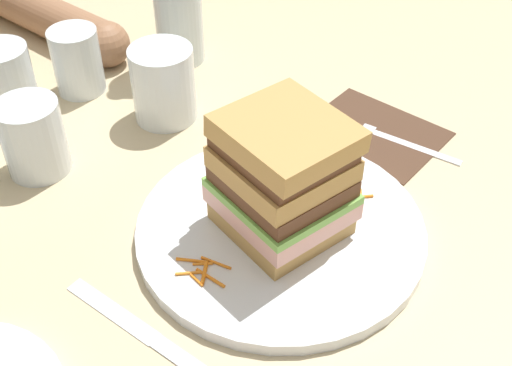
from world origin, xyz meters
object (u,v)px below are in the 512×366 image
main_plate (279,231)px  empty_tumbler_0 (77,61)px  fork (391,136)px  sandwich (282,179)px  napkin_dark (373,132)px  empty_tumbler_2 (5,79)px  knife (156,340)px  empty_tumbler_3 (33,138)px  juice_glass (164,88)px

main_plate → empty_tumbler_0: bearing=82.0°
empty_tumbler_0 → fork: bearing=-66.6°
sandwich → napkin_dark: 0.22m
empty_tumbler_0 → empty_tumbler_2: size_ratio=1.00×
fork → knife: bearing=178.4°
empty_tumbler_3 → empty_tumbler_0: bearing=33.7°
sandwich → knife: sandwich is taller
sandwich → fork: size_ratio=0.82×
sandwich → knife: 0.18m
napkin_dark → knife: bearing=-178.3°
empty_tumbler_3 → napkin_dark: bearing=-41.3°
main_plate → sandwich: sandwich is taller
sandwich → juice_glass: size_ratio=1.47×
main_plate → sandwich: size_ratio=2.11×
juice_glass → main_plate: bearing=-108.2°
fork → empty_tumbler_2: 0.47m
main_plate → empty_tumbler_0: (0.05, 0.36, 0.04)m
fork → napkin_dark: bearing=95.9°
napkin_dark → knife: (-0.38, -0.01, 0.00)m
empty_tumbler_0 → empty_tumbler_2: bearing=157.5°
knife → juice_glass: size_ratio=2.16×
sandwich → empty_tumbler_0: (0.05, 0.36, -0.03)m
main_plate → empty_tumbler_3: (-0.08, 0.27, 0.04)m
fork → juice_glass: juice_glass is taller
empty_tumbler_2 → empty_tumbler_3: bearing=-112.1°
empty_tumbler_3 → juice_glass: bearing=-13.5°
knife → empty_tumbler_2: (0.13, 0.39, 0.04)m
sandwich → empty_tumbler_0: bearing=82.1°
juice_glass → empty_tumbler_2: bearing=124.0°
sandwich → empty_tumbler_2: size_ratio=1.62×
empty_tumbler_2 → empty_tumbler_3: 0.13m
main_plate → napkin_dark: bearing=4.5°
napkin_dark → empty_tumbler_2: empty_tumbler_2 is taller
fork → empty_tumbler_3: empty_tumbler_3 is taller
fork → empty_tumbler_3: 0.41m
fork → knife: (-0.38, 0.01, -0.00)m
juice_glass → knife: bearing=-136.8°
main_plate → napkin_dark: (0.21, 0.02, -0.01)m
juice_glass → empty_tumbler_2: size_ratio=1.10×
sandwich → knife: size_ratio=0.68×
napkin_dark → empty_tumbler_0: bearing=114.4°
sandwich → napkin_dark: bearing=4.7°
napkin_dark → empty_tumbler_2: bearing=122.3°
empty_tumbler_0 → empty_tumbler_3: (-0.13, -0.09, 0.00)m
knife → empty_tumbler_3: empty_tumbler_3 is taller
knife → sandwich: bearing=-2.0°
knife → empty_tumbler_2: size_ratio=2.37×
empty_tumbler_2 → main_plate: bearing=-85.3°
juice_glass → empty_tumbler_0: juice_glass is taller
main_plate → empty_tumbler_3: 0.29m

